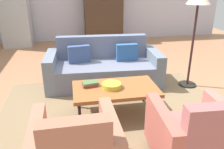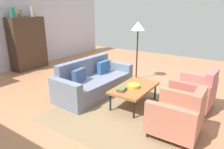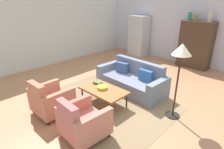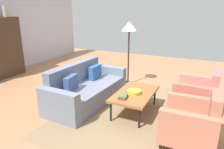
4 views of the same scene
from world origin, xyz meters
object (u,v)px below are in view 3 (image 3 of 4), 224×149
Objects in this scene: floor_lamp at (181,57)px; coffee_table at (104,91)px; armchair_right at (81,123)px; vase_tall at (190,16)px; couch at (132,81)px; vase_round at (196,17)px; vase_small at (211,17)px; cabinet at (196,45)px; refrigerator at (139,36)px; armchair_left at (50,101)px; book_stack at (98,83)px; fruit_bowl at (102,87)px.

coffee_table is at bearing -154.16° from floor_lamp.
vase_tall is at bearing 98.26° from armchair_right.
couch is 3.71m from vase_round.
vase_small is at bearing 100.42° from floor_lamp.
refrigerator is (-2.63, -0.10, 0.03)m from cabinet.
cabinet reaches higher than couch.
vase_tall is 0.16× the size of refrigerator.
armchair_left reaches higher than couch.
couch is 1.97m from floor_lamp.
armchair_right is 1.60m from book_stack.
armchair_right is 5.91m from vase_tall.
vase_small reaches higher than book_stack.
book_stack is 4.66m from refrigerator.
vase_round reaches higher than floor_lamp.
book_stack is (0.25, 1.28, 0.12)m from armchair_left.
vase_tall is 0.75m from vase_small.
floor_lamp is (1.44, -3.75, -0.51)m from vase_tall.
vase_round is (0.70, 4.39, 1.45)m from book_stack.
book_stack is at bearing -105.32° from vase_small.
book_stack is at bearing -95.87° from vase_tall.
vase_round is 0.14× the size of floor_lamp.
couch is 3.91m from refrigerator.
vase_tall is 0.18× the size of floor_lamp.
floor_lamp is (1.60, 0.75, 0.98)m from fruit_bowl.
armchair_right is 3.67× the size of book_stack.
armchair_left is (-0.60, -2.35, 0.06)m from couch.
cabinet is at bearing -95.62° from couch.
fruit_bowl is at bearing -154.93° from floor_lamp.
vase_tall is at bearing -88.79° from couch.
vase_tall is (0.70, 5.67, 1.61)m from armchair_left.
vase_small reaches higher than vase_tall.
vase_tall reaches higher than fruit_bowl.
refrigerator is at bearing 104.65° from armchair_left.
armchair_right is at bearing -89.07° from cabinet.
book_stack is at bearing -99.08° from vase_round.
vase_round reaches higher than armchair_left.
cabinet is (0.50, 3.32, 0.61)m from couch.
refrigerator is (-2.48, -0.10, -0.99)m from vase_round.
refrigerator is (-1.53, 5.57, 0.58)m from armchair_left.
vase_round is (-0.24, 5.67, 1.57)m from armchair_right.
cabinet is at bearing 0.68° from vase_tall.
cabinet is at bearing 1.81° from vase_round.
book_stack is (-0.35, -1.07, 0.18)m from couch.
refrigerator is (-2.98, -0.10, -1.04)m from vase_small.
refrigerator reaches higher than fruit_bowl.
fruit_bowl is (-0.65, 1.17, 0.12)m from armchair_right.
vase_tall is at bearing 87.98° from fruit_bowl.
vase_small reaches higher than fruit_bowl.
armchair_right reaches higher than couch.
coffee_table is 0.09m from fruit_bowl.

